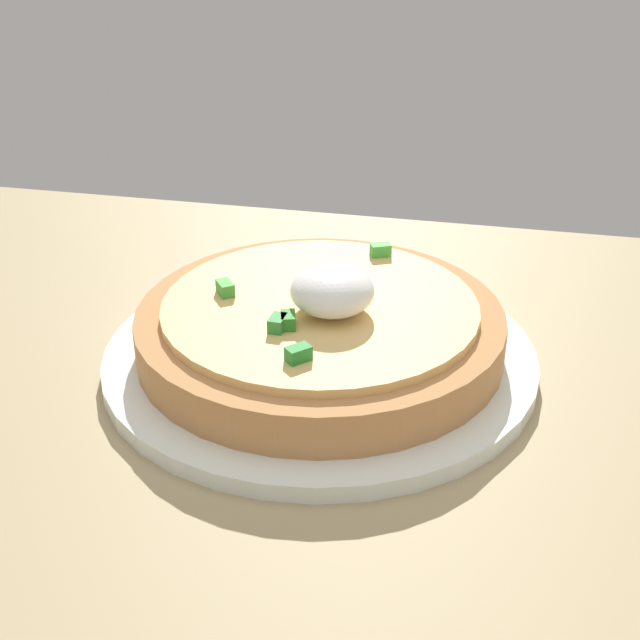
# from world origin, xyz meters

# --- Properties ---
(dining_table) EXTENTS (1.16, 0.67, 0.03)m
(dining_table) POSITION_xyz_m (0.00, 0.00, 0.01)
(dining_table) COLOR tan
(dining_table) RESTS_ON ground
(plate) EXTENTS (0.26, 0.26, 0.01)m
(plate) POSITION_xyz_m (0.07, -0.09, 0.03)
(plate) COLOR white
(plate) RESTS_ON dining_table
(pizza) EXTENTS (0.22, 0.22, 0.06)m
(pizza) POSITION_xyz_m (0.07, -0.09, 0.05)
(pizza) COLOR #BE834D
(pizza) RESTS_ON plate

